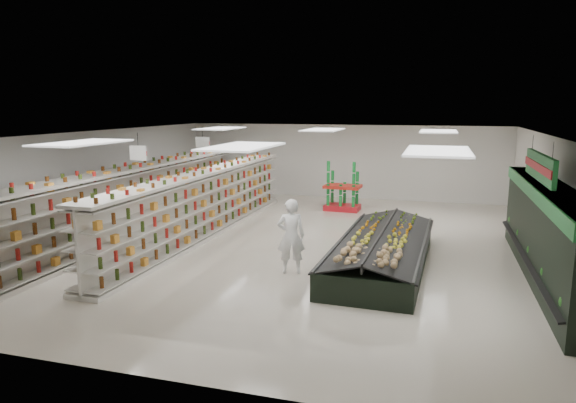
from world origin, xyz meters
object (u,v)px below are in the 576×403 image
(gondola_center, at_px, (204,206))
(shopper_main, at_px, (291,236))
(produce_island, at_px, (382,249))
(shopper_background, at_px, (204,195))
(soda_endcap, at_px, (343,189))
(gondola_left, at_px, (140,202))

(gondola_center, bearing_deg, shopper_main, -36.98)
(gondola_center, height_order, produce_island, gondola_center)
(produce_island, xyz_separation_m, shopper_main, (-2.06, -1.29, 0.50))
(produce_island, bearing_deg, shopper_main, -147.89)
(produce_island, xyz_separation_m, shopper_background, (-6.81, 3.90, 0.42))
(soda_endcap, xyz_separation_m, shopper_main, (0.16, -7.89, 0.06))
(shopper_background, bearing_deg, gondola_center, -147.87)
(soda_endcap, bearing_deg, gondola_left, -136.05)
(gondola_center, bearing_deg, shopper_background, 116.28)
(gondola_left, xyz_separation_m, shopper_background, (0.97, 2.67, -0.15))
(gondola_left, height_order, soda_endcap, gondola_left)
(gondola_left, height_order, produce_island, gondola_left)
(soda_endcap, height_order, shopper_background, soda_endcap)
(produce_island, distance_m, soda_endcap, 6.97)
(produce_island, relative_size, shopper_main, 3.37)
(gondola_left, height_order, shopper_background, gondola_left)
(produce_island, bearing_deg, shopper_background, 150.16)
(gondola_left, distance_m, shopper_main, 6.25)
(soda_endcap, bearing_deg, shopper_main, -88.86)
(shopper_main, bearing_deg, gondola_left, -40.66)
(produce_island, bearing_deg, gondola_left, 170.96)
(shopper_main, bearing_deg, produce_island, -164.66)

